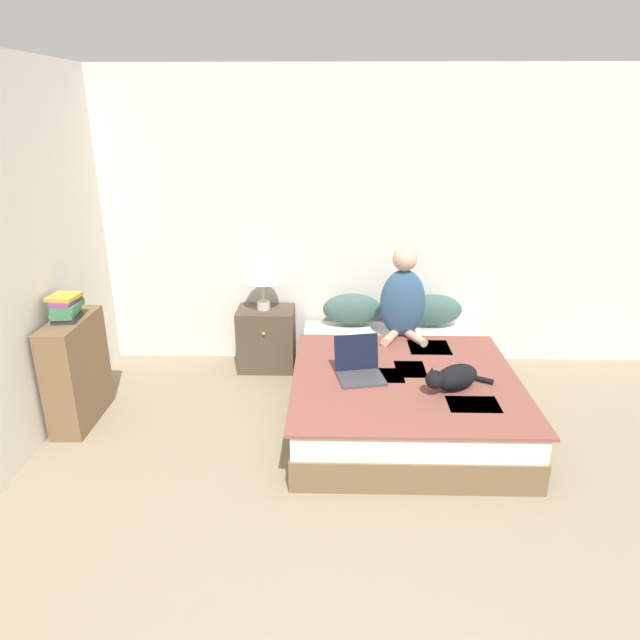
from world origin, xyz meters
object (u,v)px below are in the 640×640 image
person_sitting (403,299)px  bed (401,390)px  pillow_far (432,310)px  bookshelf (77,371)px  laptop_open (359,369)px  cat_tabby (453,377)px  table_lamp (262,271)px  book_stack_top (66,307)px  pillow_near (352,309)px  nightstand (267,338)px

person_sitting → bed: bearing=-95.2°
pillow_far → bookshelf: bearing=-159.8°
pillow_far → laptop_open: pillow_far is taller
laptop_open → bookshelf: size_ratio=0.47×
cat_tabby → table_lamp: (-1.42, 1.19, 0.41)m
bed → book_stack_top: bearing=-176.6°
person_sitting → laptop_open: bearing=-116.1°
pillow_near → bed: bearing=-67.9°
book_stack_top → pillow_near: bearing=26.3°
bookshelf → nightstand: bearing=36.7°
bed → table_lamp: table_lamp is taller
pillow_near → bookshelf: (-2.04, -1.01, -0.14)m
person_sitting → cat_tabby: person_sitting is taller
nightstand → table_lamp: bearing=177.8°
cat_tabby → nightstand: cat_tabby is taller
laptop_open → book_stack_top: (-2.07, 0.04, 0.43)m
book_stack_top → bookshelf: bearing=5.9°
pillow_near → nightstand: size_ratio=0.93×
bed → person_sitting: bearing=84.8°
pillow_near → book_stack_top: (-2.04, -1.01, 0.35)m
cat_tabby → nightstand: (-1.41, 1.19, -0.22)m
pillow_near → book_stack_top: size_ratio=1.98×
bed → nightstand: size_ratio=3.59×
pillow_far → table_lamp: (-1.48, -0.05, 0.36)m
bed → cat_tabby: 0.56m
pillow_near → laptop_open: bearing=-88.8°
person_sitting → table_lamp: bearing=169.6°
pillow_near → book_stack_top: 2.31m
person_sitting → table_lamp: person_sitting is taller
pillow_near → person_sitting: 0.52m
person_sitting → book_stack_top: bearing=-163.2°
pillow_far → book_stack_top: 2.95m
cat_tabby → table_lamp: bearing=-70.6°
cat_tabby → nightstand: 1.86m
cat_tabby → table_lamp: 1.90m
pillow_near → pillow_far: 0.70m
bed → person_sitting: person_sitting is taller
bookshelf → laptop_open: bearing=-1.2°
nightstand → bookshelf: size_ratio=0.69×
nightstand → laptop_open: bearing=-52.0°
pillow_near → person_sitting: bearing=-33.4°
cat_tabby → laptop_open: (-0.63, 0.19, -0.04)m
person_sitting → nightstand: (-1.17, 0.22, -0.46)m
pillow_far → person_sitting: (-0.30, -0.27, 0.19)m
pillow_near → bookshelf: size_ratio=0.64×
person_sitting → book_stack_top: (-2.45, -0.74, 0.16)m
person_sitting → cat_tabby: (0.24, -0.98, -0.24)m
cat_tabby → pillow_near: bearing=-93.1°
pillow_far → person_sitting: person_sitting is taller
pillow_far → bookshelf: bookshelf is taller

